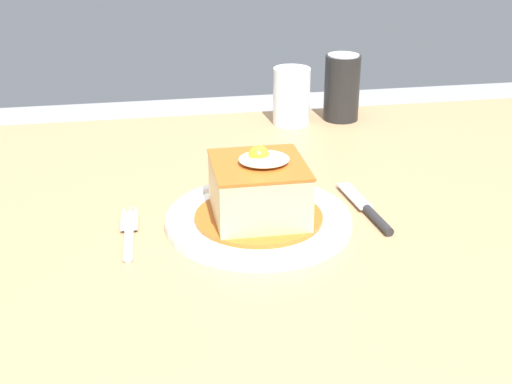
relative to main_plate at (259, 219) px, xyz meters
name	(u,v)px	position (x,y,z in m)	size (l,w,h in m)	color
dining_table	(273,266)	(0.03, 0.06, -0.11)	(1.45, 0.86, 0.73)	#A87F56
main_plate	(259,219)	(0.00, 0.00, 0.00)	(0.25, 0.25, 0.02)	white
sandwich_meal	(259,191)	(0.00, 0.00, 0.04)	(0.17, 0.17, 0.10)	#B75B1E
fork	(129,236)	(-0.17, -0.01, 0.00)	(0.02, 0.14, 0.01)	silver
knife	(371,213)	(0.15, 0.00, 0.00)	(0.03, 0.17, 0.01)	#262628
soda_can	(342,87)	(0.23, 0.42, 0.05)	(0.07, 0.07, 0.12)	black
drinking_glass	(291,100)	(0.14, 0.41, 0.04)	(0.07, 0.07, 0.10)	silver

